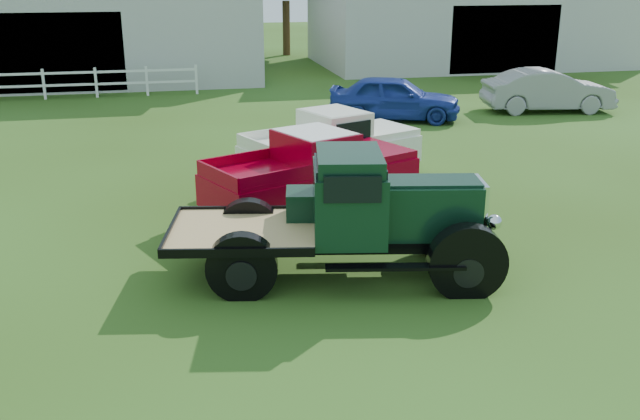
{
  "coord_description": "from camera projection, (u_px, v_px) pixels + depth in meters",
  "views": [
    {
      "loc": [
        -2.24,
        -10.11,
        4.99
      ],
      "look_at": [
        0.2,
        1.2,
        1.05
      ],
      "focal_mm": 40.0,
      "sensor_mm": 36.0,
      "label": 1
    }
  ],
  "objects": [
    {
      "name": "shed_right",
      "position": [
        469.0,
        15.0,
        38.35
      ],
      "size": [
        16.8,
        9.2,
        5.2
      ],
      "primitive_type": null,
      "color": "#A4A4A4",
      "rests_on": "ground"
    },
    {
      "name": "misc_car_grey",
      "position": [
        548.0,
        91.0,
        25.86
      ],
      "size": [
        4.8,
        2.27,
        1.52
      ],
      "primitive_type": "imported",
      "rotation": [
        0.0,
        0.0,
        1.42
      ],
      "color": "gray",
      "rests_on": "ground"
    },
    {
      "name": "fence_rail",
      "position": [
        17.0,
        85.0,
        28.13
      ],
      "size": [
        14.2,
        0.16,
        1.2
      ],
      "primitive_type": null,
      "color": "white",
      "rests_on": "ground"
    },
    {
      "name": "shed_left",
      "position": [
        57.0,
        17.0,
        33.17
      ],
      "size": [
        18.8,
        10.2,
        5.6
      ],
      "primitive_type": null,
      "color": "#A4A4A4",
      "rests_on": "ground"
    },
    {
      "name": "vintage_flatbed",
      "position": [
        342.0,
        215.0,
        11.88
      ],
      "size": [
        5.76,
        3.12,
        2.16
      ],
      "primitive_type": null,
      "rotation": [
        0.0,
        0.0,
        -0.18
      ],
      "color": "black",
      "rests_on": "ground"
    },
    {
      "name": "misc_car_blue",
      "position": [
        394.0,
        98.0,
        24.44
      ],
      "size": [
        4.82,
        3.26,
        1.52
      ],
      "primitive_type": "imported",
      "rotation": [
        0.0,
        0.0,
        1.21
      ],
      "color": "navy",
      "rests_on": "ground"
    },
    {
      "name": "red_pickup",
      "position": [
        312.0,
        171.0,
        15.2
      ],
      "size": [
        5.14,
        3.65,
        1.75
      ],
      "primitive_type": null,
      "rotation": [
        0.0,
        0.0,
        0.42
      ],
      "color": "maroon",
      "rests_on": "ground"
    },
    {
      "name": "white_pickup",
      "position": [
        331.0,
        146.0,
        17.47
      ],
      "size": [
        4.92,
        3.39,
        1.68
      ],
      "primitive_type": null,
      "rotation": [
        0.0,
        0.0,
        0.39
      ],
      "color": "white",
      "rests_on": "ground"
    },
    {
      "name": "ground",
      "position": [
        324.0,
        296.0,
        11.41
      ],
      "size": [
        120.0,
        120.0,
        0.0
      ],
      "primitive_type": "plane",
      "color": "#2B410E"
    }
  ]
}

